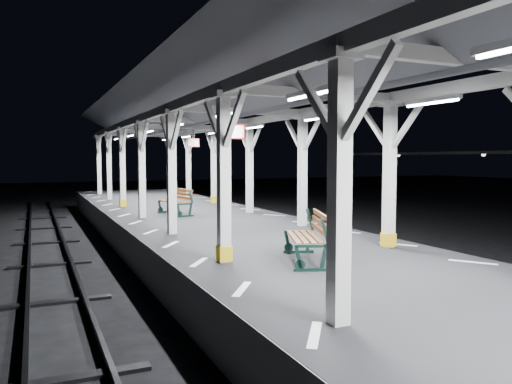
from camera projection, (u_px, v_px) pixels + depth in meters
ground at (370, 330)px, 8.84m from camera, size 120.00×120.00×0.00m
platform at (370, 302)px, 8.80m from camera, size 6.00×50.00×1.00m
hazard_stripes_left at (242, 289)px, 7.77m from camera, size 1.00×48.00×0.01m
hazard_stripes_right at (473, 262)px, 9.76m from camera, size 1.00×48.00×0.01m
track_left at (69, 376)px, 6.79m from camera, size 2.20×60.00×0.16m
canopy at (375, 69)px, 8.50m from camera, size 5.40×49.00×4.65m
bench_mid at (310, 235)px, 9.81m from camera, size 1.26×1.91×0.98m
bench_far at (177, 201)px, 18.01m from camera, size 0.91×1.81×0.94m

